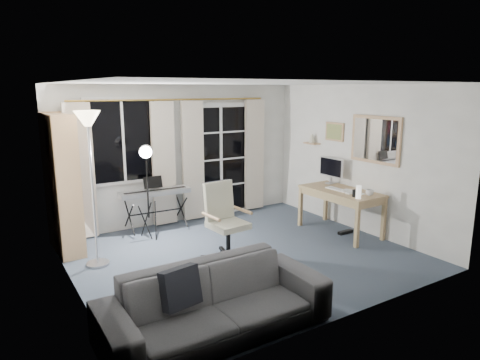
% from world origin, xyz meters
% --- Properties ---
extents(floor, '(4.50, 4.00, 0.02)m').
position_xyz_m(floor, '(0.00, 0.00, -0.01)').
color(floor, '#323D48').
rests_on(floor, ground).
extents(window, '(1.20, 0.08, 1.40)m').
position_xyz_m(window, '(-1.05, 1.97, 1.50)').
color(window, white).
rests_on(window, floor).
extents(french_door, '(1.32, 0.09, 2.11)m').
position_xyz_m(french_door, '(0.75, 1.97, 1.03)').
color(french_door, white).
rests_on(french_door, floor).
extents(curtains, '(3.60, 0.07, 2.13)m').
position_xyz_m(curtains, '(-0.14, 1.88, 1.09)').
color(curtains, gold).
rests_on(curtains, floor).
extents(bookshelf, '(0.36, 0.94, 2.00)m').
position_xyz_m(bookshelf, '(-2.12, 1.50, 0.95)').
color(bookshelf, '#A67F57').
rests_on(bookshelf, floor).
extents(torchiere_lamp, '(0.38, 0.38, 2.06)m').
position_xyz_m(torchiere_lamp, '(-1.85, 0.74, 1.66)').
color(torchiere_lamp, '#B2B2B7').
rests_on(torchiere_lamp, floor).
extents(keyboard_piano, '(1.18, 0.60, 0.84)m').
position_xyz_m(keyboard_piano, '(-0.64, 1.70, 0.64)').
color(keyboard_piano, black).
rests_on(keyboard_piano, floor).
extents(studio_light, '(0.35, 0.35, 1.53)m').
position_xyz_m(studio_light, '(-0.90, 1.33, 1.23)').
color(studio_light, black).
rests_on(studio_light, floor).
extents(office_chair, '(0.73, 0.75, 1.08)m').
position_xyz_m(office_chair, '(-0.28, 0.07, 0.63)').
color(office_chair, black).
rests_on(office_chair, floor).
extents(desk, '(0.70, 1.36, 0.72)m').
position_xyz_m(desk, '(1.88, -0.01, 0.63)').
color(desk, '#A47854').
rests_on(desk, floor).
extents(monitor, '(0.18, 0.52, 0.45)m').
position_xyz_m(monitor, '(2.08, 0.44, 0.99)').
color(monitor, silver).
rests_on(monitor, desk).
extents(desk_clutter, '(0.42, 0.82, 0.91)m').
position_xyz_m(desk_clutter, '(1.82, -0.24, 0.57)').
color(desk_clutter, white).
rests_on(desk_clutter, desk).
extents(mug, '(0.12, 0.10, 0.12)m').
position_xyz_m(mug, '(1.98, -0.51, 0.78)').
color(mug, silver).
rests_on(mug, desk).
extents(wall_mirror, '(0.04, 0.94, 0.74)m').
position_xyz_m(wall_mirror, '(2.22, -0.35, 1.55)').
color(wall_mirror, '#A67F57').
rests_on(wall_mirror, floor).
extents(framed_print, '(0.03, 0.42, 0.32)m').
position_xyz_m(framed_print, '(2.23, 0.55, 1.60)').
color(framed_print, '#A67F57').
rests_on(framed_print, floor).
extents(wall_shelf, '(0.16, 0.30, 0.18)m').
position_xyz_m(wall_shelf, '(2.16, 1.05, 1.41)').
color(wall_shelf, '#A67F57').
rests_on(wall_shelf, floor).
extents(sofa, '(2.22, 0.65, 0.87)m').
position_xyz_m(sofa, '(-1.29, -1.55, 0.43)').
color(sofa, '#333335').
rests_on(sofa, floor).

